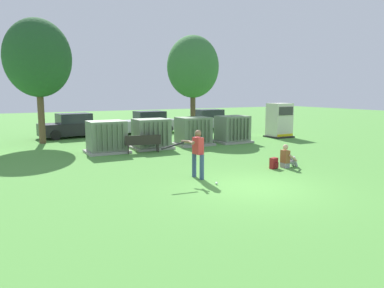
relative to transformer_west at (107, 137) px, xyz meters
name	(u,v)px	position (x,y,z in m)	size (l,w,h in m)	color
ground_plane	(254,187)	(2.40, -8.91, -0.79)	(96.00, 96.00, 0.00)	#51933D
transformer_west	(107,137)	(0.00, 0.00, 0.00)	(2.10, 1.70, 1.62)	#9E9B93
transformer_mid_west	(151,134)	(2.49, 0.14, 0.00)	(2.10, 1.70, 1.62)	#9E9B93
transformer_mid_east	(193,132)	(5.12, 0.19, 0.00)	(2.10, 1.70, 1.62)	#9E9B93
transformer_east	(232,129)	(7.77, 0.07, 0.00)	(2.10, 1.70, 1.62)	#9E9B93
generator_enclosure	(279,121)	(11.97, 0.59, 0.35)	(1.60, 1.40, 2.30)	#262626
park_bench	(143,142)	(1.59, -0.98, -0.25)	(1.84, 0.67, 0.92)	#2D2823
batter	(197,152)	(1.35, -6.97, 0.19)	(1.61, 0.72, 1.74)	#384C75
sports_ball	(217,183)	(1.50, -8.06, -0.74)	(0.09, 0.09, 0.09)	white
seated_spectator	(287,158)	(5.53, -7.08, -0.41)	(0.73, 0.55, 0.96)	gray
backpack	(274,163)	(4.90, -7.02, -0.57)	(0.36, 0.31, 0.44)	maroon
tree_left	(38,58)	(-2.50, 5.14, 4.21)	(3.81, 3.81, 7.28)	brown
tree_center_left	(193,67)	(7.54, 4.70, 3.99)	(3.65, 3.65, 6.97)	brown
parked_car_leftmost	(73,126)	(-0.37, 7.19, -0.04)	(4.36, 2.27, 1.62)	black
parked_car_left_of_center	(148,123)	(5.14, 7.27, -0.04)	(4.24, 2.01, 1.62)	#B2B2B7
parked_car_right_of_center	(207,120)	(10.39, 7.43, -0.04)	(4.21, 1.94, 1.62)	#B2B2B7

